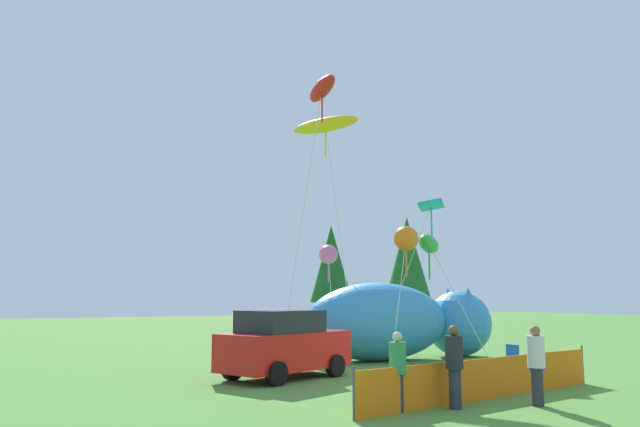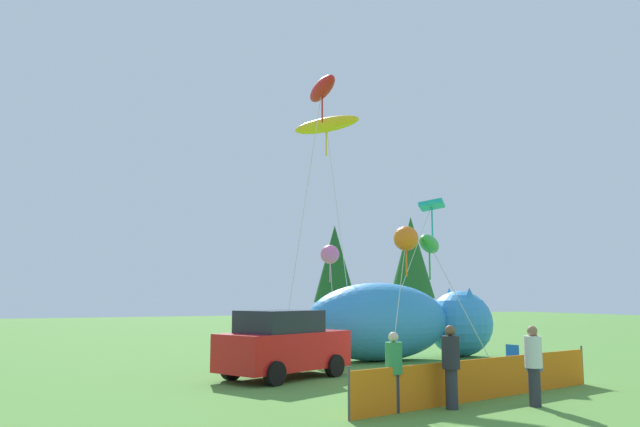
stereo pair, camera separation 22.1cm
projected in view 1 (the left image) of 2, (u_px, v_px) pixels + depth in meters
name	position (u px, v px, depth m)	size (l,w,h in m)	color
ground_plane	(428.00, 379.00, 18.33)	(120.00, 120.00, 0.00)	#548C38
parked_car	(284.00, 345.00, 18.49)	(4.49, 3.32, 2.00)	red
folding_chair	(510.00, 357.00, 19.50)	(0.59, 0.59, 0.90)	#1959A5
inflatable_cat	(398.00, 324.00, 24.02)	(8.18, 3.04, 2.92)	#338CD8
safety_fence	(488.00, 378.00, 14.81)	(8.31, 1.81, 1.04)	orange
spectator_in_blue_shirt	(454.00, 363.00, 13.57)	(0.39, 0.39, 1.79)	#2D2D38
spectator_in_yellow_shirt	(398.00, 368.00, 13.17)	(0.36, 0.36, 1.66)	#2D2D38
spectator_in_white_shirt	(537.00, 365.00, 13.97)	(0.35, 0.35, 1.61)	#2D2D38
spectator_in_green_shirt	(536.00, 362.00, 13.91)	(0.38, 0.38, 1.76)	#2D2D38
kite_red_lizard	(322.00, 90.00, 23.34)	(1.14, 3.09, 10.65)	silver
kite_yellow_hero	(326.00, 126.00, 25.44)	(2.28, 2.76, 9.76)	silver
kite_orange_flower	(406.00, 239.00, 21.44)	(1.06, 0.86, 4.81)	silver
kite_teal_diamond	(430.00, 208.00, 23.76)	(1.83, 2.97, 6.07)	silver
kite_pink_octopus	(328.00, 255.00, 29.16)	(1.15, 2.41, 4.81)	silver
kite_green_fish	(429.00, 244.00, 22.82)	(3.00, 2.16, 4.74)	silver
horizon_tree_east	(407.00, 258.00, 54.12)	(3.89, 3.89, 9.29)	brown
horizon_tree_west	(331.00, 264.00, 49.98)	(3.39, 3.39, 8.09)	brown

